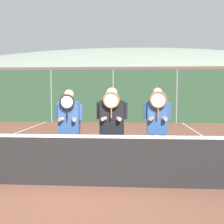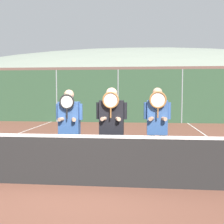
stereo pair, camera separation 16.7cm
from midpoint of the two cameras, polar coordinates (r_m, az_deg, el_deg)
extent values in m
plane|color=brown|center=(5.35, -6.36, -14.63)|extent=(120.00, 120.00, 0.00)
ellipsoid|color=gray|center=(64.58, 4.60, 2.89)|extent=(107.94, 59.97, 20.99)
cube|color=tan|center=(23.93, 1.55, 4.02)|extent=(20.02, 5.00, 3.13)
cube|color=brown|center=(23.98, 1.56, 8.20)|extent=(20.52, 5.50, 0.36)
cylinder|color=gray|center=(15.76, -10.89, 3.21)|extent=(0.06, 0.06, 2.85)
cylinder|color=gray|center=(15.15, 1.54, 3.24)|extent=(0.06, 0.06, 2.85)
cylinder|color=gray|center=(15.29, 14.35, 3.11)|extent=(0.06, 0.06, 2.85)
cube|color=#2D4C33|center=(15.15, 1.54, 3.24)|extent=(20.36, 0.02, 2.85)
cube|color=black|center=(5.22, -6.41, -9.98)|extent=(9.79, 0.02, 0.89)
cube|color=white|center=(5.12, -6.45, -4.89)|extent=(9.79, 0.03, 0.06)
cylinder|color=#232838|center=(5.95, -8.88, -8.47)|extent=(0.13, 0.13, 0.84)
cylinder|color=#232838|center=(5.89, -6.68, -8.56)|extent=(0.13, 0.13, 0.84)
cube|color=#335693|center=(5.80, -7.86, -1.22)|extent=(0.42, 0.22, 0.67)
sphere|color=tan|center=(5.77, -7.91, 3.50)|extent=(0.20, 0.20, 0.20)
cylinder|color=#335693|center=(5.84, -10.12, 0.08)|extent=(0.08, 0.08, 0.33)
cylinder|color=#335693|center=(5.74, -5.59, 0.04)|extent=(0.08, 0.08, 0.33)
cylinder|color=tan|center=(5.74, -9.09, -1.43)|extent=(0.16, 0.27, 0.08)
cylinder|color=tan|center=(5.69, -7.04, -1.46)|extent=(0.16, 0.27, 0.08)
cylinder|color=black|center=(5.61, -8.30, -0.32)|extent=(0.03, 0.03, 0.20)
torus|color=black|center=(5.60, -8.32, 2.08)|extent=(0.30, 0.03, 0.30)
cylinder|color=silver|center=(5.60, -8.32, 2.08)|extent=(0.25, 0.00, 0.25)
cylinder|color=#232838|center=(5.74, -0.57, -8.78)|extent=(0.13, 0.13, 0.86)
cylinder|color=#232838|center=(5.72, 2.10, -8.84)|extent=(0.13, 0.13, 0.86)
cube|color=black|center=(5.60, 0.77, -1.10)|extent=(0.48, 0.22, 0.68)
sphere|color=tan|center=(5.58, 0.77, 3.80)|extent=(0.23, 0.23, 0.23)
cylinder|color=black|center=(5.62, -1.94, 0.28)|extent=(0.08, 0.08, 0.34)
cylinder|color=black|center=(5.58, 3.49, 0.24)|extent=(0.08, 0.08, 0.34)
cylinder|color=tan|center=(5.53, -0.56, -1.33)|extent=(0.16, 0.27, 0.08)
cylinder|color=tan|center=(5.51, 1.94, -1.35)|extent=(0.16, 0.27, 0.08)
cylinder|color=#936033|center=(5.41, 0.61, -0.17)|extent=(0.03, 0.03, 0.20)
torus|color=#936033|center=(5.40, 0.61, 2.43)|extent=(0.33, 0.04, 0.33)
cylinder|color=silver|center=(5.40, 0.61, 2.43)|extent=(0.27, 0.00, 0.27)
cylinder|color=white|center=(5.81, 8.79, -8.67)|extent=(0.13, 0.13, 0.86)
cylinder|color=white|center=(5.83, 10.99, -8.66)|extent=(0.13, 0.13, 0.86)
cube|color=#335693|center=(5.69, 9.99, -1.08)|extent=(0.40, 0.22, 0.68)
sphere|color=tan|center=(5.67, 10.06, 3.93)|extent=(0.19, 0.19, 0.19)
cylinder|color=#335693|center=(5.67, 7.73, 0.28)|extent=(0.08, 0.08, 0.34)
cylinder|color=#335693|center=(5.70, 12.28, 0.25)|extent=(0.08, 0.08, 0.34)
cylinder|color=tan|center=(5.60, 9.03, -1.30)|extent=(0.16, 0.27, 0.08)
cylinder|color=tan|center=(5.61, 11.09, -1.31)|extent=(0.16, 0.27, 0.08)
cylinder|color=#936033|center=(5.51, 10.15, -0.16)|extent=(0.03, 0.03, 0.20)
torus|color=#936033|center=(5.49, 10.19, 2.44)|extent=(0.34, 0.04, 0.34)
cylinder|color=silver|center=(5.49, 10.19, 2.44)|extent=(0.28, 0.00, 0.28)
cube|color=navy|center=(19.28, -16.92, 1.09)|extent=(4.21, 1.79, 0.76)
cube|color=#2D3842|center=(19.25, -16.97, 3.14)|extent=(2.31, 1.65, 0.62)
cylinder|color=black|center=(17.96, -13.98, -0.30)|extent=(0.60, 0.16, 0.60)
cylinder|color=black|center=(19.69, -12.20, 0.14)|extent=(0.60, 0.16, 0.60)
cylinder|color=black|center=(20.69, -19.44, 0.19)|extent=(0.60, 0.16, 0.60)
cube|color=navy|center=(17.76, -1.25, 0.99)|extent=(4.54, 1.85, 0.75)
cube|color=#2D3842|center=(17.74, -1.26, 3.19)|extent=(2.50, 1.70, 0.61)
cylinder|color=black|center=(16.74, 3.39, -0.51)|extent=(0.60, 0.16, 0.60)
cylinder|color=black|center=(18.62, 3.61, -0.01)|extent=(0.60, 0.16, 0.60)
cylinder|color=black|center=(17.10, -6.55, -0.43)|extent=(0.60, 0.16, 0.60)
cylinder|color=black|center=(18.95, -5.35, 0.06)|extent=(0.60, 0.16, 0.60)
cube|color=maroon|center=(18.30, 15.52, 0.99)|extent=(4.22, 1.88, 0.78)
cube|color=#2D3842|center=(18.27, 15.57, 3.22)|extent=(2.32, 1.73, 0.64)
cylinder|color=black|center=(17.69, 20.41, -0.52)|extent=(0.60, 0.16, 0.60)
cylinder|color=black|center=(19.54, 18.97, -0.03)|extent=(0.60, 0.16, 0.60)
cylinder|color=black|center=(17.19, 11.54, -0.46)|extent=(0.60, 0.16, 0.60)
cylinder|color=black|center=(19.09, 10.94, 0.03)|extent=(0.60, 0.16, 0.60)
camera|label=1|loc=(0.08, -89.18, 0.06)|focal=45.00mm
camera|label=2|loc=(0.08, 90.82, -0.06)|focal=45.00mm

